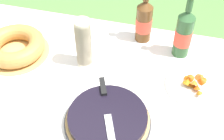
{
  "coord_description": "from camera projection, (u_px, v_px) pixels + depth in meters",
  "views": [
    {
      "loc": [
        0.33,
        -0.82,
        1.7
      ],
      "look_at": [
        0.1,
        0.09,
        0.75
      ],
      "focal_mm": 50.0,
      "sensor_mm": 36.0,
      "label": 1
    }
  ],
  "objects": [
    {
      "name": "garden_table",
      "position": [
        86.0,
        100.0,
        1.38
      ],
      "size": [
        1.79,
        0.99,
        0.68
      ],
      "color": "brown",
      "rests_on": "ground_plane"
    },
    {
      "name": "berry_tart",
      "position": [
        108.0,
        120.0,
        1.19
      ],
      "size": [
        0.34,
        0.34,
        0.06
      ],
      "color": "#38383D",
      "rests_on": "tablecloth"
    },
    {
      "name": "cider_bottle_green",
      "position": [
        184.0,
        33.0,
        1.41
      ],
      "size": [
        0.08,
        0.08,
        0.32
      ],
      "color": "#2D562D",
      "rests_on": "tablecloth"
    },
    {
      "name": "snack_plate_left",
      "position": [
        193.0,
        85.0,
        1.34
      ],
      "size": [
        0.24,
        0.24,
        0.07
      ],
      "color": "white",
      "rests_on": "tablecloth"
    },
    {
      "name": "bundt_cake",
      "position": [
        15.0,
        46.0,
        1.47
      ],
      "size": [
        0.32,
        0.32,
        0.08
      ],
      "color": "tan",
      "rests_on": "tablecloth"
    },
    {
      "name": "serving_knife",
      "position": [
        107.0,
        108.0,
        1.19
      ],
      "size": [
        0.17,
        0.36,
        0.01
      ],
      "rotation": [
        0.0,
        0.0,
        5.11
      ],
      "color": "silver",
      "rests_on": "berry_tart"
    },
    {
      "name": "cup_stack",
      "position": [
        84.0,
        43.0,
        1.37
      ],
      "size": [
        0.07,
        0.07,
        0.24
      ],
      "color": "beige",
      "rests_on": "tablecloth"
    },
    {
      "name": "tablecloth",
      "position": [
        85.0,
        93.0,
        1.34
      ],
      "size": [
        1.8,
        1.0,
        0.1
      ],
      "color": "white",
      "rests_on": "garden_table"
    },
    {
      "name": "cider_bottle_amber",
      "position": [
        144.0,
        21.0,
        1.5
      ],
      "size": [
        0.08,
        0.08,
        0.3
      ],
      "color": "brown",
      "rests_on": "tablecloth"
    }
  ]
}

